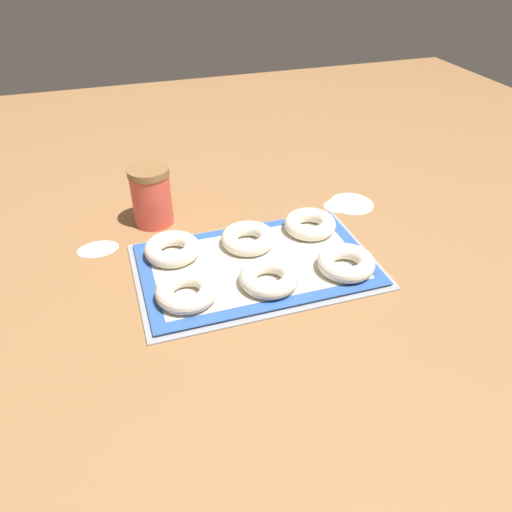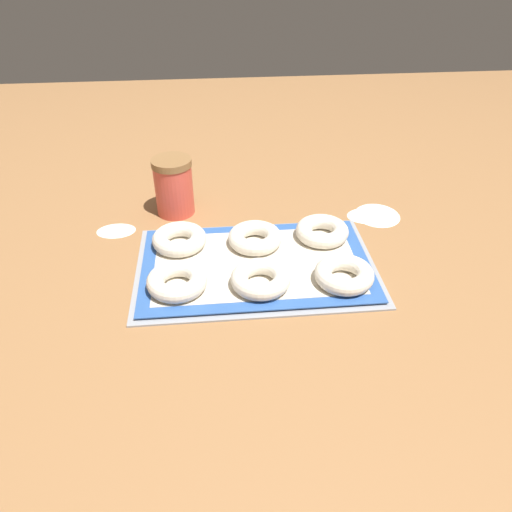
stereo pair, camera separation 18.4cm
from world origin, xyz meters
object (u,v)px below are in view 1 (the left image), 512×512
Objects in this scene: bagel_back_left at (172,249)px; bagel_back_right at (310,224)px; baking_tray at (256,266)px; bagel_front_right at (346,263)px; bagel_front_left at (186,291)px; bagel_back_center at (248,238)px; flour_canister at (151,196)px; bagel_front_center at (269,277)px.

bagel_back_right is (0.31, 0.00, 0.00)m from bagel_back_left.
baking_tray is 0.18m from bagel_front_right.
bagel_front_left is 1.00× the size of bagel_back_center.
bagel_back_right is 0.37m from flour_canister.
bagel_front_right is 1.00× the size of bagel_back_left.
flour_canister reaches higher than bagel_back_center.
bagel_front_center and bagel_back_right have the same top height.
bagel_front_left is 1.00× the size of bagel_back_right.
bagel_front_left is 0.84× the size of flour_canister.
bagel_front_center and bagel_back_left have the same top height.
bagel_front_right and bagel_back_left have the same top height.
bagel_front_right is 0.16m from bagel_back_right.
flour_canister is at bearing 118.49° from bagel_front_center.
bagel_front_left is 1.00× the size of bagel_front_right.
bagel_back_right is at bearing 25.58° from bagel_front_left.
bagel_front_center reaches higher than baking_tray.
bagel_front_right is at bearing -86.20° from bagel_back_right.
flour_canister is (-0.34, 0.32, 0.04)m from bagel_front_right.
bagel_back_center reaches higher than baking_tray.
bagel_front_left is 1.00× the size of bagel_front_center.
bagel_back_center is 0.15m from bagel_back_right.
bagel_back_right is 0.84× the size of flour_canister.
bagel_back_right reaches higher than baking_tray.
baking_tray is 4.23× the size of bagel_back_right.
bagel_front_center is 0.15m from bagel_back_center.
bagel_back_left is 1.00× the size of bagel_back_right.
bagel_back_left is at bearing 90.00° from bagel_front_left.
flour_canister reaches higher than baking_tray.
bagel_back_left and bagel_back_center have the same top height.
bagel_front_right reaches higher than baking_tray.
flour_canister reaches higher than bagel_front_right.
baking_tray is 0.18m from bagel_back_left.
bagel_front_left and bagel_back_center have the same top height.
bagel_back_left is at bearing 154.08° from bagel_front_right.
bagel_back_left is (-0.32, 0.16, 0.00)m from bagel_front_right.
bagel_back_center is at bearing 88.89° from bagel_front_center.
bagel_back_left and bagel_back_right have the same top height.
bagel_back_left is 0.84× the size of flour_canister.
bagel_back_left is (-0.16, 0.16, 0.00)m from bagel_front_center.
bagel_front_left is at bearing -139.94° from bagel_back_center.
bagel_front_left is 0.15m from bagel_back_left.
bagel_front_right is at bearing -25.39° from baking_tray.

